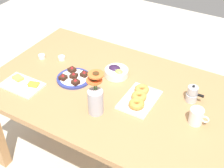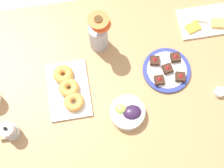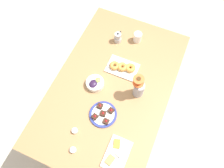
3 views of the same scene
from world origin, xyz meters
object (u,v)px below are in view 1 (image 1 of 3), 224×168
Objects in this scene: dining_table at (112,99)px; cheese_platter at (22,85)px; coffee_mug at (196,116)px; jam_cup_honey at (62,58)px; jam_cup_berry at (42,56)px; moka_pot at (192,94)px; grape_bowl at (116,72)px; flower_vase at (96,99)px; dessert_plate at (74,78)px; croissant_platter at (139,98)px.

cheese_platter is (-0.52, -0.26, 0.10)m from dining_table.
jam_cup_honey is (-1.04, 0.14, -0.03)m from coffee_mug.
cheese_platter is at bearing -94.78° from jam_cup_honey.
moka_pot reaches higher than jam_cup_berry.
grape_bowl is 0.58m from jam_cup_berry.
flower_vase is (-0.53, -0.20, 0.04)m from coffee_mug.
cheese_platter is 5.42× the size of jam_cup_honey.
coffee_mug reaches higher than jam_cup_honey.
moka_pot is (0.45, 0.37, -0.04)m from flower_vase.
dessert_plate is at bearing -179.45° from coffee_mug.
moka_pot is at bearing 1.90° from jam_cup_honey.
croissant_platter is at bearing -149.35° from moka_pot.
grape_bowl is 0.29m from dessert_plate.
flower_vase is 0.59m from moka_pot.
croissant_platter reaches higher than dining_table.
dining_table is at bearing 26.88° from cheese_platter.
moka_pot is (0.99, 0.41, 0.04)m from cheese_platter.
croissant_platter is 5.83× the size of jam_cup_honey.
jam_cup_honey is at bearing 146.22° from flower_vase.
dining_table is 33.33× the size of jam_cup_berry.
flower_vase reaches higher than cheese_platter.
flower_vase reaches higher than grape_bowl.
dessert_plate reaches higher than dining_table.
coffee_mug is 0.43× the size of cheese_platter.
coffee_mug is 0.72× the size of grape_bowl.
jam_cup_honey is (-0.44, -0.03, -0.01)m from grape_bowl.
dining_table is 0.51m from jam_cup_honey.
coffee_mug is at bearing -15.73° from grape_bowl.
cheese_platter is 0.55m from flower_vase.
croissant_platter is (0.72, 0.24, 0.01)m from cheese_platter.
flower_vase is at bearing -83.69° from dining_table.
flower_vase reaches higher than moka_pot.
flower_vase reaches higher than dining_table.
dining_table is 0.51m from moka_pot.
croissant_platter is 5.83× the size of jam_cup_berry.
coffee_mug is 0.19m from moka_pot.
croissant_platter is at bearing 2.31° from dessert_plate.
coffee_mug reaches higher than jam_cup_berry.
jam_cup_berry is at bearing 108.51° from cheese_platter.
dessert_plate is (-0.27, -0.04, 0.10)m from dining_table.
moka_pot is (0.74, 0.18, 0.04)m from dessert_plate.
jam_cup_honey is (0.03, 0.37, 0.01)m from cheese_platter.
jam_cup_honey is at bearing 22.59° from jam_cup_berry.
jam_cup_berry is (-1.18, 0.08, -0.03)m from coffee_mug.
flower_vase reaches higher than jam_cup_berry.
cheese_platter is 2.18× the size of moka_pot.
grape_bowl is at bearing 108.75° from dining_table.
cheese_platter is 0.38m from jam_cup_honey.
jam_cup_berry is at bearing 174.98° from dining_table.
dessert_plate is 0.36m from flower_vase.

